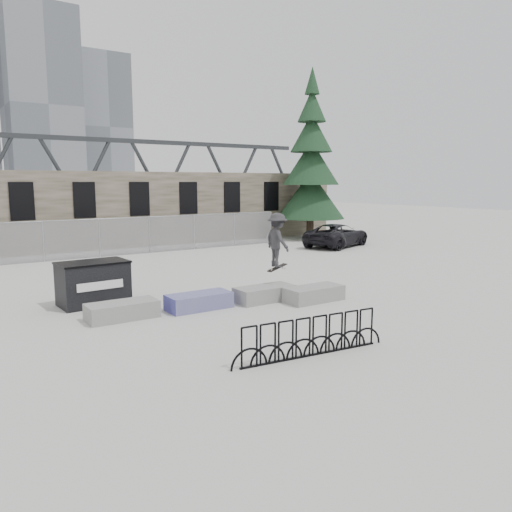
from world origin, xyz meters
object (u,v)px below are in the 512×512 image
Objects in this scene: planter_center_right at (264,293)px; spruce_tree at (311,170)px; skateboarder at (277,240)px; planter_center_left at (199,300)px; planter_offset at (314,293)px; suv at (337,235)px; bike_rack at (311,337)px; planter_far_left at (122,310)px; dumpster at (93,283)px.

spruce_tree reaches higher than planter_center_right.
skateboarder is (-12.45, -13.06, -2.75)m from spruce_tree.
planter_offset is (3.63, -1.20, 0.00)m from planter_center_left.
skateboarder reaches higher than suv.
planter_center_right is 5.36m from bike_rack.
planter_offset is (5.99, -1.43, 0.00)m from planter_far_left.
dumpster is 21.32m from spruce_tree.
suv is at bearing 37.72° from planter_center_right.
planter_offset is at bearing 114.68° from suv.
planter_far_left is 5.64m from skateboarder.
dumpster is at bearing 151.09° from planter_center_right.
dumpster reaches higher than bike_rack.
planter_center_right and planter_offset have the same top height.
suv is (11.69, 9.04, 0.43)m from planter_center_right.
spruce_tree is 2.31× the size of suv.
planter_center_right is 1.00× the size of planter_offset.
bike_rack reaches higher than planter_center_right.
planter_offset is at bearing -34.49° from planter_center_right.
planter_far_left is at bearing -88.46° from dumpster.
spruce_tree is (17.82, 12.86, 4.44)m from planter_far_left.
skateboarder is at bearing 0.44° from planter_center_left.
planter_center_left is 1.01× the size of skateboarder.
skateboarder is (0.73, 0.30, 1.68)m from planter_center_right.
bike_rack is at bearing -65.20° from planter_far_left.
bike_rack is 24.22m from spruce_tree.
spruce_tree is at bearing 45.37° from planter_center_right.
spruce_tree is (15.32, 18.27, 4.27)m from bike_rack.
spruce_tree reaches higher than planter_offset.
planter_far_left is at bearing 173.85° from planter_center_right.
planter_center_right is 5.53m from dumpster.
suv is 14.07m from skateboarder.
spruce_tree is 5.83× the size of skateboarder.
planter_center_right is 1.86m from skateboarder.
planter_center_right is 14.79m from suv.
skateboarder is (2.87, 5.21, 1.51)m from bike_rack.
planter_far_left is at bearing -144.20° from spruce_tree.
dumpster reaches higher than planter_center_right.
skateboarder is at bearing 116.56° from planter_offset.
planter_offset is 0.91× the size of dumpster.
spruce_tree reaches higher than bike_rack.
bike_rack is 19.65m from suv.
planter_center_left is 16.50m from suv.
planter_offset is 0.50× the size of bike_rack.
dumpster is at bearing 109.52° from bike_rack.
spruce_tree is at bearing 50.01° from bike_rack.
dumpster is at bearing -149.31° from spruce_tree.
planter_far_left is at bearing 92.04° from skateboarder.
suv reaches higher than bike_rack.
skateboarder is at bearing 61.13° from bike_rack.
planter_center_left is (2.36, -0.23, 0.00)m from planter_far_left.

